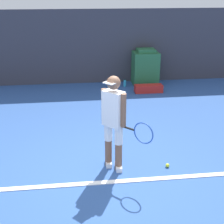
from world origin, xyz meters
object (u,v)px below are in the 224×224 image
Objects in this scene: tennis_player at (114,119)px; equipment_bag at (148,89)px; tennis_ball at (167,165)px; water_bottle at (125,83)px; covered_chair at (145,68)px.

tennis_player reaches higher than equipment_bag.
water_bottle reaches higher than tennis_ball.
tennis_player is at bearing -111.11° from equipment_bag.
tennis_ball is at bearing -89.94° from water_bottle.
water_bottle is at bearing 133.75° from equipment_bag.
equipment_bag is at bearing -94.43° from covered_chair.
tennis_player reaches higher than covered_chair.
covered_chair is at bearing 116.50° from tennis_player.
tennis_player is 5.01m from covered_chair.
water_bottle reaches higher than equipment_bag.
tennis_player is 1.28m from tennis_ball.
equipment_bag reaches higher than tennis_ball.
tennis_ball is 0.30× the size of water_bottle.
equipment_bag is at bearing -46.25° from water_bottle.
equipment_bag is 0.88m from water_bottle.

